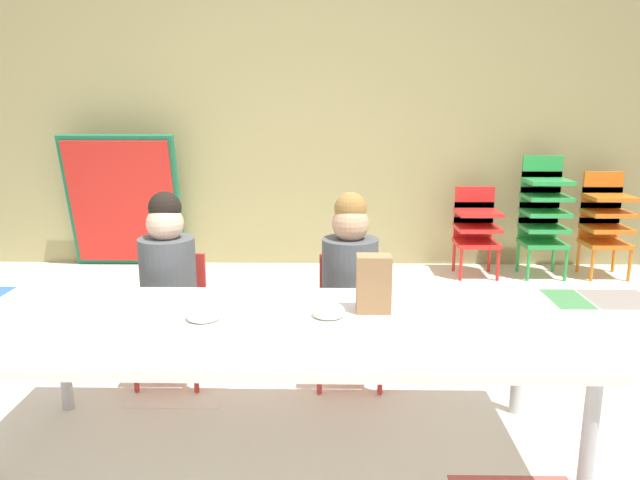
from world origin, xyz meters
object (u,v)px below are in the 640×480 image
object	(u,v)px
paper_plate_near_edge	(204,320)
seated_child_near_camera	(168,270)
folded_activity_table	(124,202)
kid_chair_green_stack	(543,210)
donut_powdered_loose	(329,311)
kid_chair_red_stack	(476,225)
kid_chair_orange_stack	(605,218)
seated_child_middle_seat	(350,271)
donut_powdered_on_plate	(204,314)
craft_table	(282,332)
paper_bag_brown	(374,284)

from	to	relation	value
paper_plate_near_edge	seated_child_near_camera	bearing A→B (deg)	114.97
seated_child_near_camera	paper_plate_near_edge	xyz separation A→B (m)	(0.30, -0.64, -0.01)
seated_child_near_camera	folded_activity_table	size ratio (longest dim) A/B	0.84
kid_chair_green_stack	paper_plate_near_edge	bearing A→B (deg)	-129.68
donut_powdered_loose	kid_chair_green_stack	bearing A→B (deg)	56.35
kid_chair_red_stack	kid_chair_green_stack	world-z (taller)	kid_chair_green_stack
kid_chair_orange_stack	folded_activity_table	xyz separation A→B (m)	(-3.77, 0.16, 0.08)
seated_child_near_camera	folded_activity_table	bearing A→B (deg)	113.69
seated_child_middle_seat	kid_chair_orange_stack	world-z (taller)	seated_child_middle_seat
kid_chair_red_stack	kid_chair_orange_stack	distance (m)	0.99
paper_plate_near_edge	kid_chair_red_stack	bearing A→B (deg)	57.84
seated_child_middle_seat	donut_powdered_on_plate	distance (m)	0.85
donut_powdered_on_plate	donut_powdered_loose	xyz separation A→B (m)	(0.45, 0.06, -0.01)
seated_child_middle_seat	donut_powdered_on_plate	size ratio (longest dim) A/B	7.15
paper_plate_near_edge	craft_table	bearing A→B (deg)	-1.17
seated_child_near_camera	donut_powdered_loose	size ratio (longest dim) A/B	7.41
folded_activity_table	paper_plate_near_edge	xyz separation A→B (m)	(1.19, -2.68, 0.01)
seated_child_near_camera	donut_powdered_loose	bearing A→B (deg)	-37.60
donut_powdered_on_plate	donut_powdered_loose	world-z (taller)	donut_powdered_on_plate
seated_child_near_camera	seated_child_middle_seat	xyz separation A→B (m)	(0.85, 0.00, 0.00)
seated_child_near_camera	kid_chair_orange_stack	world-z (taller)	seated_child_near_camera
paper_plate_near_edge	donut_powdered_on_plate	size ratio (longest dim) A/B	1.40
folded_activity_table	paper_bag_brown	size ratio (longest dim) A/B	4.94
seated_child_near_camera	kid_chair_red_stack	size ratio (longest dim) A/B	1.35
donut_powdered_loose	folded_activity_table	bearing A→B (deg)	122.16
donut_powdered_loose	paper_plate_near_edge	bearing A→B (deg)	-172.33
folded_activity_table	seated_child_middle_seat	bearing A→B (deg)	-49.48
craft_table	kid_chair_orange_stack	distance (m)	3.41
kid_chair_green_stack	donut_powdered_loose	bearing A→B (deg)	-123.65
kid_chair_orange_stack	paper_plate_near_edge	bearing A→B (deg)	-135.53
paper_bag_brown	paper_plate_near_edge	distance (m)	0.64
craft_table	seated_child_middle_seat	distance (m)	0.70
paper_bag_brown	donut_powdered_loose	bearing A→B (deg)	-160.73
craft_table	donut_powdered_loose	size ratio (longest dim) A/B	17.14
folded_activity_table	donut_powdered_on_plate	distance (m)	2.94
craft_table	kid_chair_green_stack	distance (m)	3.11
seated_child_middle_seat	kid_chair_orange_stack	xyz separation A→B (m)	(2.02, 1.88, -0.10)
donut_powdered_on_plate	donut_powdered_loose	size ratio (longest dim) A/B	1.04
seated_child_near_camera	seated_child_middle_seat	bearing A→B (deg)	0.00
seated_child_middle_seat	paper_plate_near_edge	bearing A→B (deg)	-130.73
seated_child_middle_seat	paper_plate_near_edge	xyz separation A→B (m)	(-0.55, -0.64, -0.01)
kid_chair_green_stack	kid_chair_orange_stack	size ratio (longest dim) A/B	1.15
kid_chair_red_stack	donut_powdered_on_plate	xyz separation A→B (m)	(-1.59, -2.52, 0.17)
folded_activity_table	donut_powdered_loose	world-z (taller)	folded_activity_table
donut_powdered_loose	donut_powdered_on_plate	bearing A→B (deg)	-172.33
kid_chair_green_stack	paper_bag_brown	size ratio (longest dim) A/B	4.18
seated_child_middle_seat	kid_chair_green_stack	distance (m)	2.43
craft_table	seated_child_near_camera	distance (m)	0.87
kid_chair_green_stack	folded_activity_table	world-z (taller)	folded_activity_table
paper_plate_near_edge	donut_powdered_loose	size ratio (longest dim) A/B	1.45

